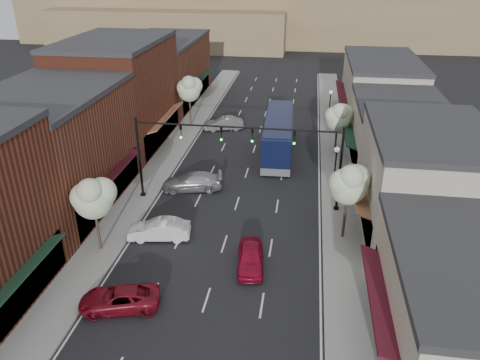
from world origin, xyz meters
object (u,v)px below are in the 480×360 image
at_px(signal_mast_right, 310,155).
at_px(tree_left_far, 189,88).
at_px(coach_bus, 278,134).
at_px(parked_car_a, 120,299).
at_px(lamp_post_far, 330,103).
at_px(parked_car_b, 159,230).
at_px(lamp_post_near, 336,163).
at_px(red_hatchback, 250,257).
at_px(tree_right_far, 339,116).
at_px(parked_car_c, 192,182).
at_px(tree_left_near, 93,197).
at_px(signal_mast_left, 167,147).
at_px(tree_right_near, 349,183).
at_px(parked_car_e, 224,123).

relative_size(signal_mast_right, tree_left_far, 1.34).
relative_size(coach_bus, parked_car_a, 2.70).
xyz_separation_m(lamp_post_far, parked_car_b, (-12.51, -25.95, -2.28)).
bearing_deg(lamp_post_near, red_hatchback, -117.48).
relative_size(tree_right_far, parked_car_c, 1.05).
xyz_separation_m(red_hatchback, parked_car_a, (-6.95, -5.02, -0.07)).
distance_m(red_hatchback, parked_car_c, 12.11).
distance_m(tree_left_near, coach_bus, 22.34).
distance_m(tree_left_far, lamp_post_near, 22.33).
bearing_deg(red_hatchback, tree_left_near, 171.72).
bearing_deg(parked_car_a, parked_car_c, 163.65).
bearing_deg(signal_mast_left, parked_car_c, 54.15).
bearing_deg(tree_right_near, parked_car_e, 120.38).
xyz_separation_m(signal_mast_left, parked_car_e, (1.38, 17.42, -3.88)).
distance_m(tree_right_near, parked_car_e, 25.17).
height_order(tree_right_near, tree_right_far, tree_right_near).
xyz_separation_m(parked_car_c, parked_car_e, (-0.04, 15.45, -0.00)).
relative_size(tree_right_near, red_hatchback, 1.42).
bearing_deg(tree_right_far, coach_bus, -174.68).
height_order(signal_mast_left, parked_car_c, signal_mast_left).
distance_m(tree_right_near, lamp_post_far, 24.11).
distance_m(tree_right_far, tree_left_near, 25.99).
height_order(tree_left_near, parked_car_b, tree_left_near).
bearing_deg(parked_car_b, coach_bus, 149.00).
xyz_separation_m(tree_right_near, lamp_post_near, (-0.55, 6.56, -1.45)).
distance_m(lamp_post_near, red_hatchback, 12.44).
height_order(tree_right_near, coach_bus, tree_right_near).
xyz_separation_m(lamp_post_far, parked_car_e, (-12.04, -2.58, -2.26)).
xyz_separation_m(signal_mast_left, parked_car_c, (1.42, 1.97, -3.87)).
bearing_deg(parked_car_e, tree_right_near, 13.94).
bearing_deg(parked_car_a, parked_car_b, 165.25).
bearing_deg(coach_bus, parked_car_a, -108.28).
bearing_deg(tree_left_near, parked_car_a, -56.87).
distance_m(tree_left_near, lamp_post_near, 19.25).
xyz_separation_m(signal_mast_left, tree_left_near, (-2.63, -8.05, -0.40)).
height_order(tree_left_far, lamp_post_near, tree_left_far).
height_order(parked_car_a, parked_car_e, parked_car_e).
distance_m(red_hatchback, parked_car_b, 7.28).
distance_m(tree_right_near, parked_car_b, 13.71).
height_order(tree_right_far, tree_left_far, tree_left_far).
height_order(tree_left_near, tree_left_far, tree_left_far).
bearing_deg(parked_car_c, coach_bus, 133.74).
height_order(signal_mast_left, lamp_post_far, signal_mast_left).
distance_m(signal_mast_right, tree_right_near, 4.89).
bearing_deg(tree_right_near, parked_car_c, 154.36).
relative_size(signal_mast_right, parked_car_b, 1.87).
xyz_separation_m(lamp_post_near, parked_car_e, (-12.04, 14.92, -2.26)).
bearing_deg(parked_car_b, red_hatchback, 62.34).
height_order(lamp_post_near, parked_car_c, lamp_post_near).
xyz_separation_m(coach_bus, red_hatchback, (-0.34, -19.74, -1.25)).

